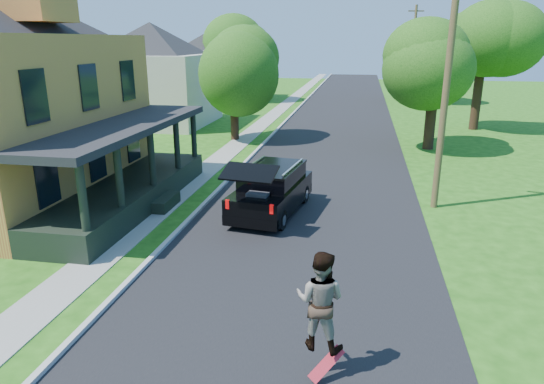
% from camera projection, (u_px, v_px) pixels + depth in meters
% --- Properties ---
extents(ground, '(140.00, 140.00, 0.00)m').
position_uv_depth(ground, '(282.00, 304.00, 11.56)').
color(ground, '#1D4F0F').
rests_on(ground, ground).
extents(street, '(8.00, 120.00, 0.02)m').
position_uv_depth(street, '(333.00, 140.00, 30.32)').
color(street, black).
rests_on(street, ground).
extents(curb, '(0.15, 120.00, 0.12)m').
position_uv_depth(curb, '(270.00, 138.00, 31.02)').
color(curb, '#A5A5A0').
rests_on(curb, ground).
extents(sidewalk, '(1.30, 120.00, 0.03)m').
position_uv_depth(sidewalk, '(246.00, 137.00, 31.29)').
color(sidewalk, gray).
rests_on(sidewalk, ground).
extents(front_walk, '(6.50, 1.20, 0.03)m').
position_uv_depth(front_walk, '(66.00, 202.00, 18.83)').
color(front_walk, gray).
rests_on(front_walk, ground).
extents(neighbor_house_mid, '(12.78, 12.78, 8.30)m').
position_uv_depth(neighbor_house_mid, '(152.00, 66.00, 35.14)').
color(neighbor_house_mid, beige).
rests_on(neighbor_house_mid, ground).
extents(neighbor_house_far, '(12.78, 12.78, 8.30)m').
position_uv_depth(neighbor_house_far, '(216.00, 58.00, 50.15)').
color(neighbor_house_far, beige).
rests_on(neighbor_house_far, ground).
extents(black_suv, '(2.49, 5.08, 2.27)m').
position_uv_depth(black_suv, '(271.00, 190.00, 17.36)').
color(black_suv, black).
rests_on(black_suv, ground).
extents(skateboarder, '(1.06, 0.90, 1.93)m').
position_uv_depth(skateboarder, '(320.00, 300.00, 8.82)').
color(skateboarder, black).
rests_on(skateboarder, ground).
extents(skateboard, '(0.66, 0.56, 0.55)m').
position_uv_depth(skateboard, '(326.00, 365.00, 8.88)').
color(skateboard, '#A90E1B').
rests_on(skateboard, ground).
extents(tree_left_mid, '(5.93, 6.02, 7.59)m').
position_uv_depth(tree_left_mid, '(233.00, 61.00, 29.10)').
color(tree_left_mid, black).
rests_on(tree_left_mid, ground).
extents(tree_left_far, '(7.58, 7.35, 9.24)m').
position_uv_depth(tree_left_far, '(235.00, 40.00, 47.95)').
color(tree_left_far, black).
rests_on(tree_left_far, ground).
extents(tree_right_near, '(4.95, 4.71, 7.71)m').
position_uv_depth(tree_right_near, '(436.00, 55.00, 26.44)').
color(tree_right_near, black).
rests_on(tree_right_near, ground).
extents(tree_right_mid, '(7.24, 6.90, 9.14)m').
position_uv_depth(tree_right_mid, '(483.00, 38.00, 32.18)').
color(tree_right_mid, black).
rests_on(tree_right_mid, ground).
extents(tree_right_far, '(6.08, 6.09, 8.69)m').
position_uv_depth(tree_right_far, '(428.00, 43.00, 47.15)').
color(tree_right_far, black).
rests_on(tree_right_far, ground).
extents(utility_pole_near, '(1.51, 0.36, 8.97)m').
position_uv_depth(utility_pole_near, '(447.00, 82.00, 16.86)').
color(utility_pole_near, '#4C3D23').
rests_on(utility_pole_near, ground).
extents(utility_pole_far, '(1.40, 0.38, 8.95)m').
position_uv_depth(utility_pole_far, '(412.00, 56.00, 44.03)').
color(utility_pole_far, '#4C3D23').
rests_on(utility_pole_far, ground).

